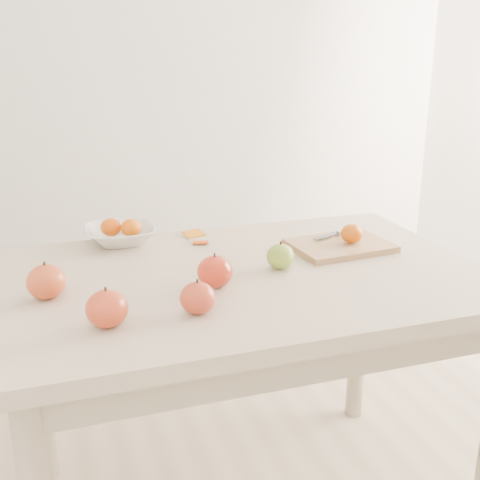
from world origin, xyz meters
name	(u,v)px	position (x,y,z in m)	size (l,w,h in m)	color
table	(246,307)	(0.00, 0.00, 0.65)	(1.20, 0.80, 0.75)	beige
cutting_board	(340,246)	(0.31, 0.09, 0.76)	(0.27, 0.20, 0.02)	tan
board_tangerine	(352,234)	(0.34, 0.08, 0.80)	(0.06, 0.06, 0.05)	#D35307
fruit_bowl	(120,235)	(-0.27, 0.34, 0.77)	(0.20, 0.20, 0.05)	white
bowl_tangerine_near	(111,227)	(-0.30, 0.35, 0.80)	(0.06, 0.06, 0.05)	#CA4A07
bowl_tangerine_far	(131,228)	(-0.24, 0.32, 0.80)	(0.06, 0.06, 0.05)	#CF5A07
orange_peel_a	(194,235)	(-0.05, 0.34, 0.75)	(0.06, 0.04, 0.00)	orange
orange_peel_b	(201,243)	(-0.05, 0.26, 0.75)	(0.04, 0.04, 0.00)	#D5480F
paring_knife	(343,232)	(0.36, 0.16, 0.78)	(0.16, 0.08, 0.01)	white
apple_green	(280,256)	(0.09, 0.00, 0.78)	(0.07, 0.07, 0.06)	#679922
apple_red_b	(46,282)	(-0.48, -0.01, 0.79)	(0.09, 0.09, 0.08)	#A21916
apple_red_c	(198,298)	(-0.18, -0.20, 0.79)	(0.08, 0.08, 0.07)	maroon
apple_red_e	(215,272)	(-0.10, -0.07, 0.79)	(0.09, 0.09, 0.08)	#9B0410
apple_red_d	(107,309)	(-0.37, -0.21, 0.79)	(0.09, 0.09, 0.08)	maroon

